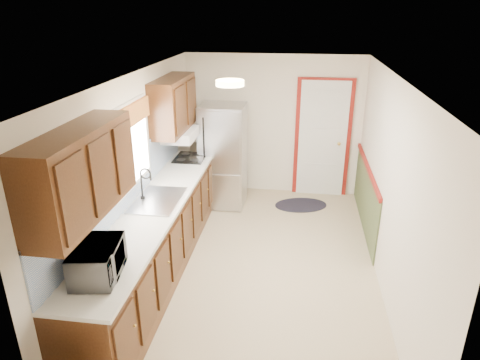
% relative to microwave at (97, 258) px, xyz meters
% --- Properties ---
extents(room_shell, '(3.20, 5.20, 2.52)m').
position_rel_microwave_xyz_m(room_shell, '(1.20, 1.77, 0.08)').
color(room_shell, tan).
rests_on(room_shell, ground).
extents(kitchen_run, '(0.63, 4.00, 2.20)m').
position_rel_microwave_xyz_m(kitchen_run, '(-0.04, 1.48, -0.31)').
color(kitchen_run, '#3B1E0D').
rests_on(kitchen_run, ground).
extents(back_wall_trim, '(1.12, 2.30, 2.08)m').
position_rel_microwave_xyz_m(back_wall_trim, '(2.19, 3.98, -0.23)').
color(back_wall_trim, maroon).
rests_on(back_wall_trim, ground).
extents(ceiling_fixture, '(0.30, 0.30, 0.06)m').
position_rel_microwave_xyz_m(ceiling_fixture, '(0.90, 1.57, 1.24)').
color(ceiling_fixture, '#FFD88C').
rests_on(ceiling_fixture, room_shell).
extents(microwave, '(0.38, 0.58, 0.37)m').
position_rel_microwave_xyz_m(microwave, '(0.00, 0.00, 0.00)').
color(microwave, white).
rests_on(microwave, kitchen_run).
extents(refrigerator, '(0.71, 0.71, 1.69)m').
position_rel_microwave_xyz_m(refrigerator, '(0.44, 3.59, -0.28)').
color(refrigerator, '#B7B7BC').
rests_on(refrigerator, ground).
extents(rug, '(0.98, 0.76, 0.01)m').
position_rel_microwave_xyz_m(rug, '(1.74, 3.67, -1.12)').
color(rug, black).
rests_on(rug, ground).
extents(cooktop, '(0.45, 0.54, 0.02)m').
position_rel_microwave_xyz_m(cooktop, '(0.01, 3.13, -0.17)').
color(cooktop, black).
rests_on(cooktop, kitchen_run).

